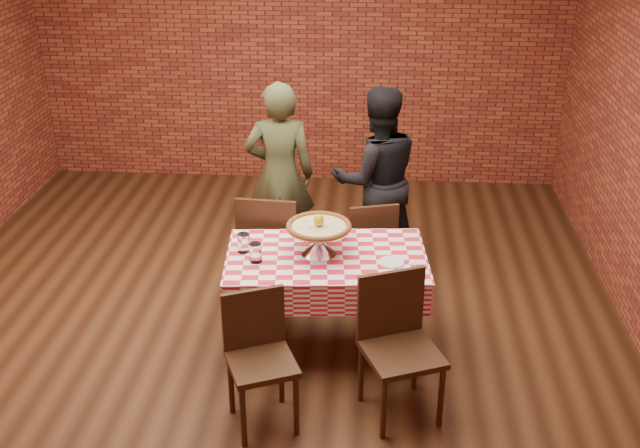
# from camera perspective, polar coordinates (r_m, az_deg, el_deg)

# --- Properties ---
(ground) EXTENTS (6.00, 6.00, 0.00)m
(ground) POSITION_cam_1_polar(r_m,az_deg,el_deg) (5.83, -4.46, -7.58)
(ground) COLOR black
(ground) RESTS_ON ground
(back_wall) EXTENTS (5.50, 0.00, 5.50)m
(back_wall) POSITION_cam_1_polar(r_m,az_deg,el_deg) (8.05, -1.60, 13.12)
(back_wall) COLOR maroon
(back_wall) RESTS_ON ground
(table) EXTENTS (1.41, 0.92, 0.75)m
(table) POSITION_cam_1_polar(r_m,az_deg,el_deg) (5.36, 0.47, -5.99)
(table) COLOR #39210F
(table) RESTS_ON ground
(tablecloth) EXTENTS (1.44, 0.96, 0.23)m
(tablecloth) POSITION_cam_1_polar(r_m,az_deg,el_deg) (5.22, 0.48, -3.48)
(tablecloth) COLOR red
(tablecloth) RESTS_ON table
(pizza_stand) EXTENTS (0.52, 0.52, 0.19)m
(pizza_stand) POSITION_cam_1_polar(r_m,az_deg,el_deg) (5.15, -0.09, -1.25)
(pizza_stand) COLOR silver
(pizza_stand) RESTS_ON tablecloth
(pizza) EXTENTS (0.53, 0.53, 0.03)m
(pizza) POSITION_cam_1_polar(r_m,az_deg,el_deg) (5.10, -0.09, -0.22)
(pizza) COLOR beige
(pizza) RESTS_ON pizza_stand
(lemon) EXTENTS (0.08, 0.08, 0.09)m
(lemon) POSITION_cam_1_polar(r_m,az_deg,el_deg) (5.08, -0.09, 0.30)
(lemon) COLOR gold
(lemon) RESTS_ON pizza
(water_glass_left) EXTENTS (0.09, 0.09, 0.13)m
(water_glass_left) POSITION_cam_1_polar(r_m,az_deg,el_deg) (5.07, -4.85, -2.16)
(water_glass_left) COLOR white
(water_glass_left) RESTS_ON tablecloth
(water_glass_right) EXTENTS (0.09, 0.09, 0.13)m
(water_glass_right) POSITION_cam_1_polar(r_m,az_deg,el_deg) (5.21, -5.74, -1.41)
(water_glass_right) COLOR white
(water_glass_right) RESTS_ON tablecloth
(side_plate) EXTENTS (0.18, 0.18, 0.01)m
(side_plate) POSITION_cam_1_polar(r_m,az_deg,el_deg) (5.09, 5.37, -2.88)
(side_plate) COLOR white
(side_plate) RESTS_ON tablecloth
(sweetener_packet_a) EXTENTS (0.06, 0.05, 0.00)m
(sweetener_packet_a) POSITION_cam_1_polar(r_m,az_deg,el_deg) (5.05, 7.53, -3.29)
(sweetener_packet_a) COLOR white
(sweetener_packet_a) RESTS_ON tablecloth
(sweetener_packet_b) EXTENTS (0.05, 0.04, 0.00)m
(sweetener_packet_b) POSITION_cam_1_polar(r_m,az_deg,el_deg) (5.09, 6.95, -2.97)
(sweetener_packet_b) COLOR white
(sweetener_packet_b) RESTS_ON tablecloth
(condiment_caddy) EXTENTS (0.12, 0.10, 0.15)m
(condiment_caddy) POSITION_cam_1_polar(r_m,az_deg,el_deg) (5.39, 1.47, -0.26)
(condiment_caddy) COLOR silver
(condiment_caddy) RESTS_ON tablecloth
(chair_near_left) EXTENTS (0.51, 0.51, 0.86)m
(chair_near_left) POSITION_cam_1_polar(r_m,az_deg,el_deg) (4.66, -4.38, -10.56)
(chair_near_left) COLOR #39210F
(chair_near_left) RESTS_ON ground
(chair_near_right) EXTENTS (0.57, 0.57, 0.92)m
(chair_near_right) POSITION_cam_1_polar(r_m,az_deg,el_deg) (4.74, 6.16, -9.54)
(chair_near_right) COLOR #39210F
(chair_near_right) RESTS_ON ground
(chair_far_left) EXTENTS (0.49, 0.49, 0.94)m
(chair_far_left) POSITION_cam_1_polar(r_m,az_deg,el_deg) (5.95, -3.57, -1.56)
(chair_far_left) COLOR #39210F
(chair_far_left) RESTS_ON ground
(chair_far_right) EXTENTS (0.47, 0.47, 0.86)m
(chair_far_right) POSITION_cam_1_polar(r_m,az_deg,el_deg) (6.01, 3.58, -1.73)
(chair_far_right) COLOR #39210F
(chair_far_right) RESTS_ON ground
(diner_olive) EXTENTS (0.61, 0.43, 1.60)m
(diner_olive) POSITION_cam_1_polar(r_m,az_deg,el_deg) (6.40, -3.04, 3.70)
(diner_olive) COLOR #424929
(diner_olive) RESTS_ON ground
(diner_black) EXTENTS (0.89, 0.77, 1.58)m
(diner_black) POSITION_cam_1_polar(r_m,az_deg,el_deg) (6.35, 4.28, 3.37)
(diner_black) COLOR black
(diner_black) RESTS_ON ground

